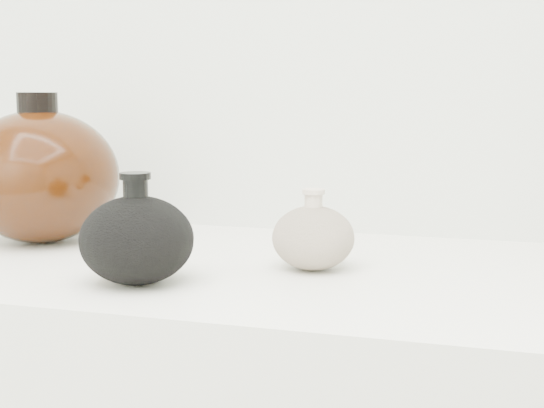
% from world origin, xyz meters
% --- Properties ---
extents(black_gourd_vase, '(0.16, 0.16, 0.13)m').
position_xyz_m(black_gourd_vase, '(-0.15, 0.82, 0.95)').
color(black_gourd_vase, black).
rests_on(black_gourd_vase, display_counter).
extents(cream_gourd_vase, '(0.13, 0.13, 0.10)m').
position_xyz_m(cream_gourd_vase, '(0.03, 0.94, 0.94)').
color(cream_gourd_vase, beige).
rests_on(cream_gourd_vase, display_counter).
extents(left_round_pot, '(0.24, 0.24, 0.21)m').
position_xyz_m(left_round_pot, '(-0.39, 1.00, 1.00)').
color(left_round_pot, black).
rests_on(left_round_pot, display_counter).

